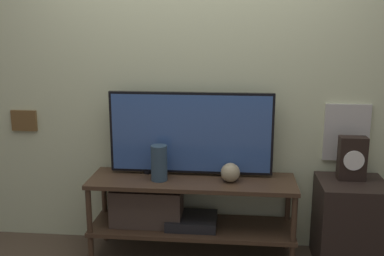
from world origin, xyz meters
TOP-DOWN VIEW (x-y plane):
  - wall_back at (0.01, 0.51)m, footprint 6.40×0.08m
  - media_console at (-0.13, 0.25)m, footprint 1.47×0.43m
  - television at (-0.02, 0.35)m, footprint 1.18×0.05m
  - vase_round_glass at (0.27, 0.23)m, footprint 0.13×0.13m
  - vase_tall_ceramic at (-0.23, 0.21)m, footprint 0.12×0.12m
  - side_table at (1.11, 0.25)m, footprint 0.46×0.43m
  - mantel_clock at (1.11, 0.30)m, footprint 0.19×0.11m

SIDE VIEW (x-z plane):
  - side_table at x=1.11m, z-range 0.00..0.61m
  - media_console at x=-0.13m, z-range 0.08..0.67m
  - vase_round_glass at x=0.27m, z-range 0.59..0.73m
  - vase_tall_ceramic at x=-0.23m, z-range 0.59..0.85m
  - mantel_clock at x=1.11m, z-range 0.61..0.92m
  - television at x=-0.02m, z-range 0.60..1.22m
  - wall_back at x=0.01m, z-range 0.00..2.70m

